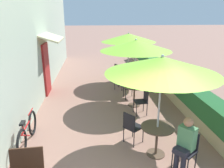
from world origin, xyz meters
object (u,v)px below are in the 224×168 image
at_px(coffee_cup_mid, 136,85).
at_px(cafe_chair_far_back, 118,71).
at_px(coffee_cup_far, 130,69).
at_px(bicycle_leaning, 27,132).
at_px(seated_patron_near_left, 185,142).
at_px(patio_table_mid, 134,92).
at_px(patio_umbrella_far, 129,38).
at_px(patio_table_near, 157,134).
at_px(cafe_chair_far_left, 122,78).
at_px(cafe_chair_mid_left, 127,86).
at_px(patio_umbrella_mid, 136,45).
at_px(cafe_chair_near_left, 187,147).
at_px(cafe_chair_mid_right, 143,100).
at_px(patio_umbrella_near, 162,65).
at_px(cafe_chair_near_right, 132,125).
at_px(patio_table_far, 128,74).
at_px(cafe_chair_far_right, 143,74).

relative_size(coffee_cup_mid, cafe_chair_far_back, 0.10).
relative_size(coffee_cup_far, bicycle_leaning, 0.05).
height_order(seated_patron_near_left, cafe_chair_far_back, seated_patron_near_left).
xyz_separation_m(patio_table_mid, coffee_cup_mid, (0.07, 0.04, 0.25)).
height_order(coffee_cup_mid, patio_umbrella_far, patio_umbrella_far).
bearing_deg(patio_table_near, cafe_chair_far_left, 92.18).
distance_m(cafe_chair_mid_left, coffee_cup_mid, 0.76).
height_order(patio_umbrella_mid, patio_umbrella_far, same).
height_order(cafe_chair_near_left, cafe_chair_mid_right, same).
relative_size(patio_umbrella_near, cafe_chair_mid_right, 2.82).
xyz_separation_m(patio_table_mid, patio_umbrella_far, (0.16, 2.45, 1.67)).
distance_m(coffee_cup_far, bicycle_leaning, 5.73).
bearing_deg(cafe_chair_near_right, coffee_cup_mid, 128.32).
relative_size(patio_umbrella_near, cafe_chair_mid_left, 2.82).
relative_size(patio_umbrella_mid, patio_table_far, 3.16).
bearing_deg(cafe_chair_near_right, patio_umbrella_near, 5.99).
height_order(cafe_chair_near_left, coffee_cup_mid, cafe_chair_near_left).
relative_size(seated_patron_near_left, patio_umbrella_far, 0.51).
bearing_deg(coffee_cup_far, patio_table_mid, -96.35).
relative_size(cafe_chair_near_right, patio_table_mid, 1.12).
relative_size(cafe_chair_mid_left, cafe_chair_far_back, 1.00).
bearing_deg(cafe_chair_mid_left, cafe_chair_far_left, 177.78).
bearing_deg(patio_table_mid, cafe_chair_far_back, 93.84).
height_order(cafe_chair_near_left, patio_table_far, cafe_chair_near_left).
relative_size(seated_patron_near_left, cafe_chair_mid_left, 1.44).
xyz_separation_m(cafe_chair_near_right, coffee_cup_far, (0.79, 4.74, 0.28)).
relative_size(seated_patron_near_left, patio_table_mid, 1.61).
bearing_deg(patio_table_far, patio_umbrella_near, -91.95).
distance_m(patio_umbrella_mid, patio_table_far, 2.97).
distance_m(patio_table_near, cafe_chair_mid_left, 3.67).
relative_size(cafe_chair_near_right, patio_table_far, 1.12).
relative_size(patio_table_near, patio_umbrella_mid, 0.32).
relative_size(patio_umbrella_near, patio_umbrella_far, 1.00).
height_order(cafe_chair_near_right, cafe_chair_mid_left, same).
height_order(patio_umbrella_near, coffee_cup_mid, patio_umbrella_near).
bearing_deg(cafe_chair_near_left, coffee_cup_mid, -31.28).
xyz_separation_m(cafe_chair_near_right, cafe_chair_mid_right, (0.68, 1.71, 0.00)).
distance_m(cafe_chair_near_right, cafe_chair_far_back, 5.52).
xyz_separation_m(seated_patron_near_left, bicycle_leaning, (-3.60, 1.32, -0.33)).
bearing_deg(coffee_cup_mid, cafe_chair_near_left, -83.28).
xyz_separation_m(cafe_chair_near_left, cafe_chair_far_back, (-0.69, 6.57, 0.00)).
relative_size(patio_table_near, cafe_chair_mid_right, 0.89).
xyz_separation_m(patio_umbrella_far, cafe_chair_far_left, (-0.37, -0.63, -1.70)).
xyz_separation_m(patio_umbrella_near, cafe_chair_far_back, (-0.18, 6.04, -1.70)).
distance_m(cafe_chair_near_left, cafe_chair_far_back, 6.60).
height_order(cafe_chair_far_left, coffee_cup_far, cafe_chair_far_left).
distance_m(coffee_cup_mid, cafe_chair_far_right, 2.56).
xyz_separation_m(patio_umbrella_mid, cafe_chair_mid_right, (0.15, -0.72, -1.70)).
xyz_separation_m(patio_umbrella_near, cafe_chair_near_left, (0.51, -0.53, -1.70)).
height_order(seated_patron_near_left, patio_table_far, seated_patron_near_left).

